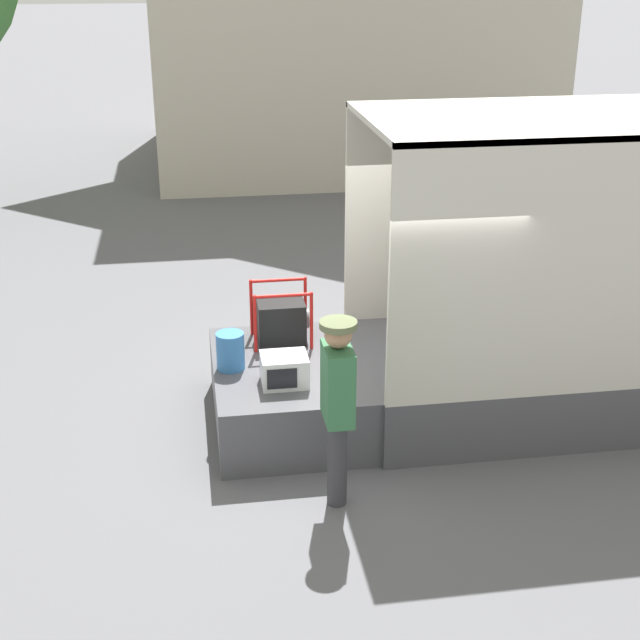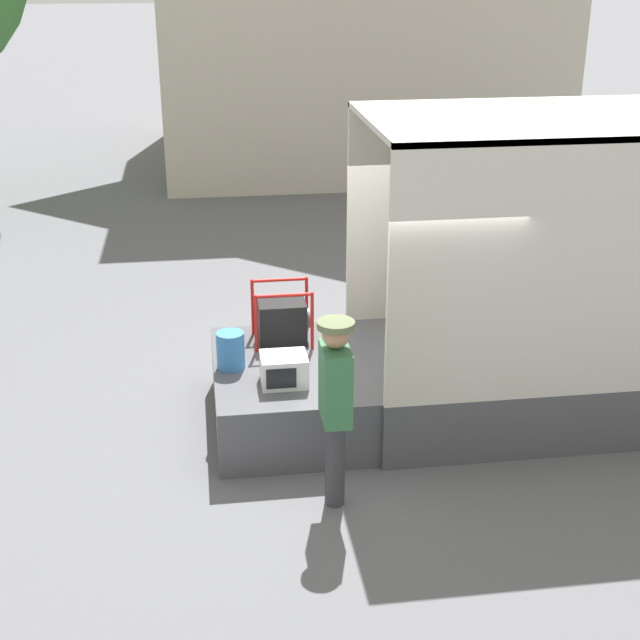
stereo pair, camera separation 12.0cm
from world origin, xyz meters
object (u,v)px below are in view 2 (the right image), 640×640
at_px(worker_person, 335,394).
at_px(microwave, 284,370).
at_px(orange_bucket, 231,350).
at_px(portable_generator, 284,320).

bearing_deg(worker_person, microwave, 107.07).
height_order(orange_bucket, worker_person, worker_person).
height_order(microwave, portable_generator, portable_generator).
relative_size(microwave, worker_person, 0.25).
height_order(portable_generator, worker_person, worker_person).
bearing_deg(portable_generator, worker_person, -83.72).
distance_m(portable_generator, worker_person, 2.16).
relative_size(portable_generator, worker_person, 0.36).
height_order(microwave, worker_person, worker_person).
relative_size(microwave, orange_bucket, 1.17).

